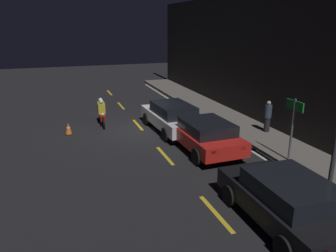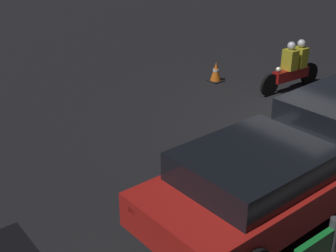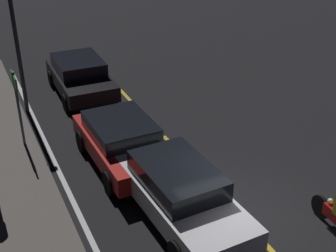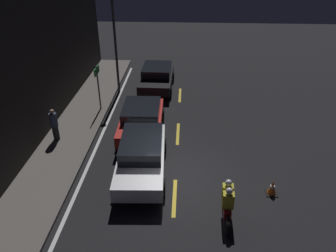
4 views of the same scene
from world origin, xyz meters
name	(u,v)px [view 2 (image 2 of 4)]	position (x,y,z in m)	size (l,w,h in m)	color
ground_plane	(302,127)	(0.00, 0.00, 0.00)	(56.00, 56.00, 0.00)	black
lane_dash_c	(328,116)	(-1.00, 0.00, 0.00)	(2.00, 0.14, 0.01)	gold
lane_dash_d	(187,176)	(3.50, 0.00, 0.00)	(2.00, 0.14, 0.01)	gold
taxi_red	(258,183)	(3.56, 1.74, 0.74)	(4.06, 2.10, 1.35)	red
motorcycle	(293,67)	(-1.79, -1.76, 0.65)	(2.23, 0.39, 1.38)	black
traffic_cone_near	(216,72)	(-0.61, -3.54, 0.28)	(0.41, 0.41, 0.58)	black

